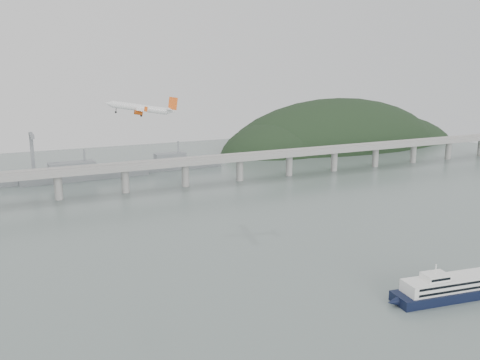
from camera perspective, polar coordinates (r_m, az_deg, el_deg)
ground at (r=242.80m, az=5.77°, el=-10.87°), size 900.00×900.00×0.00m
bridge at (r=413.89m, az=-8.93°, el=1.39°), size 800.00×22.00×23.90m
headland at (r=668.88m, az=11.75°, el=2.25°), size 365.00×155.00×156.00m
ferry at (r=238.29m, az=22.54°, el=-11.13°), size 85.61×23.51×16.18m
airliner at (r=295.81m, az=-10.95°, el=7.91°), size 40.32×37.33×11.28m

